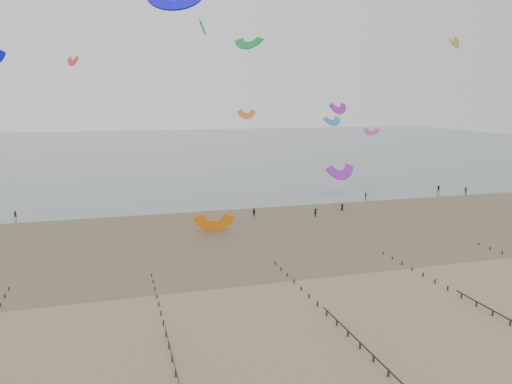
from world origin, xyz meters
TOP-DOWN VIEW (x-y plane):
  - ground at (0.00, 0.00)m, footprint 500.00×500.00m
  - sea_and_shore at (-4.08, 34.40)m, footprint 500.00×665.00m
  - groynes at (4.00, -19.05)m, footprint 72.16×50.16m
  - kitesurfers at (36.33, 47.79)m, footprint 107.83×18.66m
  - grounded_kite at (-0.90, 33.19)m, footprint 7.13×5.96m
  - kites_airborne at (-5.46, 86.82)m, footprint 220.46×123.65m

SIDE VIEW (x-z plane):
  - ground at x=0.00m, z-range 0.00..0.00m
  - grounded_kite at x=-0.90m, z-range -1.76..1.76m
  - sea_and_shore at x=-4.08m, z-range -0.01..0.02m
  - groynes at x=4.00m, z-range -0.03..0.97m
  - kitesurfers at x=36.33m, z-range -0.05..1.83m
  - kites_airborne at x=-5.46m, z-range 1.73..42.52m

